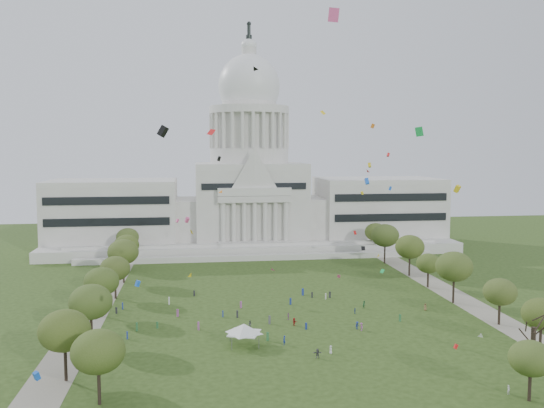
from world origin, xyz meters
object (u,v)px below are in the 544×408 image
at_px(capitol, 250,192).
at_px(person_0, 425,307).
at_px(big_bare_tree, 534,324).
at_px(person_1, 509,390).
at_px(event_tent, 244,328).

height_order(capitol, person_0, capitol).
bearing_deg(big_bare_tree, person_1, -137.01).
bearing_deg(capitol, big_bare_tree, -74.98).
bearing_deg(person_0, event_tent, -110.57).
height_order(capitol, big_bare_tree, capitol).
relative_size(big_bare_tree, event_tent, 1.22).
xyz_separation_m(person_0, person_1, (-6.10, -49.04, -0.08)).
height_order(capitol, event_tent, capitol).
bearing_deg(big_bare_tree, event_tent, 158.17).
distance_m(event_tent, person_1, 50.68).
relative_size(capitol, person_0, 91.40).
bearing_deg(person_0, capitol, 155.62).
distance_m(big_bare_tree, person_0, 40.71).
xyz_separation_m(big_bare_tree, person_0, (-3.84, 39.77, -7.80)).
bearing_deg(person_1, big_bare_tree, 23.46).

